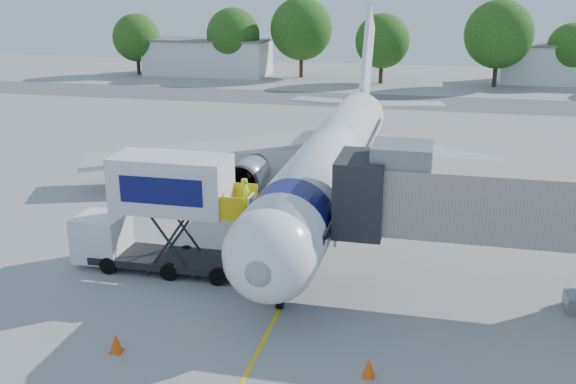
# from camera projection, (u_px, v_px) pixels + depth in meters

# --- Properties ---
(ground) EXTENTS (160.00, 160.00, 0.00)m
(ground) POSITION_uv_depth(u_px,v_px,m) (321.00, 228.00, 35.26)
(ground) COLOR #979795
(ground) RESTS_ON ground
(guidance_line) EXTENTS (0.15, 70.00, 0.01)m
(guidance_line) POSITION_uv_depth(u_px,v_px,m) (321.00, 227.00, 35.26)
(guidance_line) COLOR yellow
(guidance_line) RESTS_ON ground
(taxiway_strip) EXTENTS (120.00, 10.00, 0.01)m
(taxiway_strip) POSITION_uv_depth(u_px,v_px,m) (385.00, 101.00, 74.24)
(taxiway_strip) COLOR #59595B
(taxiway_strip) RESTS_ON ground
(aircraft) EXTENTS (34.17, 37.73, 11.35)m
(aircraft) POSITION_uv_depth(u_px,v_px,m) (334.00, 157.00, 38.19)
(aircraft) COLOR white
(aircraft) RESTS_ON ground
(jet_bridge) EXTENTS (13.90, 3.20, 6.60)m
(jet_bridge) POSITION_uv_depth(u_px,v_px,m) (488.00, 203.00, 25.73)
(jet_bridge) COLOR #A69C8E
(jet_bridge) RESTS_ON ground
(catering_hiloader) EXTENTS (8.50, 2.44, 5.50)m
(catering_hiloader) POSITION_uv_depth(u_px,v_px,m) (160.00, 214.00, 29.26)
(catering_hiloader) COLOR black
(catering_hiloader) RESTS_ON ground
(safety_cone_a) EXTENTS (0.44, 0.44, 0.70)m
(safety_cone_a) POSITION_uv_depth(u_px,v_px,m) (369.00, 368.00, 21.69)
(safety_cone_a) COLOR #F6500C
(safety_cone_a) RESTS_ON ground
(safety_cone_b) EXTENTS (0.48, 0.48, 0.76)m
(safety_cone_b) POSITION_uv_depth(u_px,v_px,m) (116.00, 343.00, 23.14)
(safety_cone_b) COLOR #F6500C
(safety_cone_b) RESTS_ON ground
(outbuilding_left) EXTENTS (18.40, 8.40, 5.30)m
(outbuilding_left) POSITION_uv_depth(u_px,v_px,m) (208.00, 57.00, 96.12)
(outbuilding_left) COLOR silver
(outbuilding_left) RESTS_ON ground
(outbuilding_right) EXTENTS (16.40, 7.40, 5.30)m
(outbuilding_right) POSITION_uv_depth(u_px,v_px,m) (561.00, 64.00, 87.28)
(outbuilding_right) COLOR silver
(outbuilding_right) RESTS_ON ground
(tree_a) EXTENTS (7.01, 7.01, 8.94)m
(tree_a) POSITION_uv_depth(u_px,v_px,m) (137.00, 38.00, 95.45)
(tree_a) COLOR #382314
(tree_a) RESTS_ON ground
(tree_b) EXTENTS (7.75, 7.75, 9.88)m
(tree_b) POSITION_uv_depth(u_px,v_px,m) (233.00, 35.00, 93.18)
(tree_b) COLOR #382314
(tree_b) RESTS_ON ground
(tree_c) EXTENTS (8.92, 8.92, 11.37)m
(tree_c) POSITION_uv_depth(u_px,v_px,m) (301.00, 29.00, 91.90)
(tree_c) COLOR #382314
(tree_c) RESTS_ON ground
(tree_d) EXTENTS (7.33, 7.33, 9.35)m
(tree_d) POSITION_uv_depth(u_px,v_px,m) (382.00, 41.00, 86.47)
(tree_d) COLOR #382314
(tree_d) RESTS_ON ground
(tree_e) EXTENTS (8.80, 8.80, 11.21)m
(tree_e) POSITION_uv_depth(u_px,v_px,m) (499.00, 34.00, 82.80)
(tree_e) COLOR #382314
(tree_e) RESTS_ON ground
(tree_f) EXTENTS (6.42, 6.42, 8.19)m
(tree_f) POSITION_uv_depth(u_px,v_px,m) (572.00, 48.00, 85.10)
(tree_f) COLOR #382314
(tree_f) RESTS_ON ground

